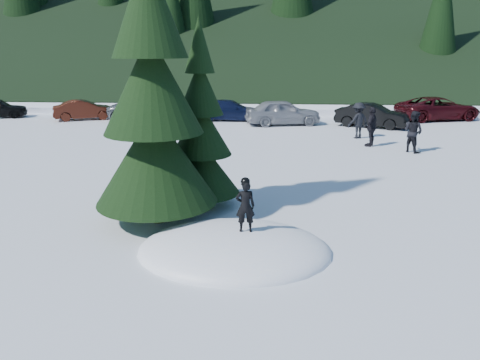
# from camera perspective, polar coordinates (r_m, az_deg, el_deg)

# --- Properties ---
(ground) EXTENTS (200.00, 200.00, 0.00)m
(ground) POSITION_cam_1_polar(r_m,az_deg,el_deg) (10.92, -0.67, -8.67)
(ground) COLOR white
(ground) RESTS_ON ground
(snow_mound) EXTENTS (4.48, 3.52, 0.96)m
(snow_mound) POSITION_cam_1_polar(r_m,az_deg,el_deg) (10.92, -0.67, -8.67)
(snow_mound) COLOR white
(snow_mound) RESTS_ON ground
(spruce_tall) EXTENTS (3.20, 3.20, 8.60)m
(spruce_tall) POSITION_cam_1_polar(r_m,az_deg,el_deg) (12.13, -10.62, 9.87)
(spruce_tall) COLOR black
(spruce_tall) RESTS_ON ground
(spruce_short) EXTENTS (2.20, 2.20, 5.37)m
(spruce_short) POSITION_cam_1_polar(r_m,az_deg,el_deg) (13.47, -4.76, 5.43)
(spruce_short) COLOR black
(spruce_short) RESTS_ON ground
(child_skier) EXTENTS (0.47, 0.34, 1.20)m
(child_skier) POSITION_cam_1_polar(r_m,az_deg,el_deg) (10.56, 0.65, -3.22)
(child_skier) COLOR black
(child_skier) RESTS_ON snow_mound
(adult_0) EXTENTS (1.10, 1.13, 1.84)m
(adult_0) POSITION_cam_1_polar(r_m,az_deg,el_deg) (22.22, 20.36, 5.55)
(adult_0) COLOR black
(adult_0) RESTS_ON ground
(adult_1) EXTENTS (0.94, 1.16, 1.85)m
(adult_1) POSITION_cam_1_polar(r_m,az_deg,el_deg) (22.94, 15.74, 6.25)
(adult_1) COLOR black
(adult_1) RESTS_ON ground
(adult_2) EXTENTS (1.36, 1.16, 1.83)m
(adult_2) POSITION_cam_1_polar(r_m,az_deg,el_deg) (24.83, 14.21, 7.04)
(adult_2) COLOR black
(adult_2) RESTS_ON ground
(car_1) EXTENTS (4.03, 2.73, 1.26)m
(car_1) POSITION_cam_1_polar(r_m,az_deg,el_deg) (32.09, -18.44, 8.11)
(car_1) COLOR #38130A
(car_1) RESTS_ON ground
(car_2) EXTENTS (5.32, 2.74, 1.44)m
(car_2) POSITION_cam_1_polar(r_m,az_deg,el_deg) (30.38, -10.89, 8.41)
(car_2) COLOR #52565A
(car_2) RESTS_ON ground
(car_3) EXTENTS (4.44, 1.85, 1.28)m
(car_3) POSITION_cam_1_polar(r_m,az_deg,el_deg) (30.24, -1.27, 8.51)
(car_3) COLOR black
(car_3) RESTS_ON ground
(car_4) EXTENTS (4.76, 2.71, 1.53)m
(car_4) POSITION_cam_1_polar(r_m,az_deg,el_deg) (28.51, 5.23, 8.24)
(car_4) COLOR gray
(car_4) RESTS_ON ground
(car_5) EXTENTS (4.38, 3.05, 1.37)m
(car_5) POSITION_cam_1_polar(r_m,az_deg,el_deg) (28.64, 15.78, 7.59)
(car_5) COLOR black
(car_5) RESTS_ON ground
(car_6) EXTENTS (5.75, 3.79, 1.47)m
(car_6) POSITION_cam_1_polar(r_m,az_deg,el_deg) (32.92, 22.99, 8.04)
(car_6) COLOR black
(car_6) RESTS_ON ground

